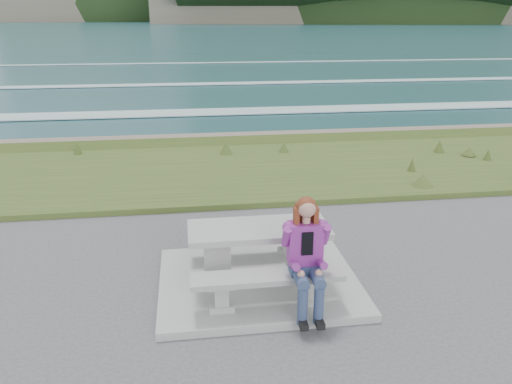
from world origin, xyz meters
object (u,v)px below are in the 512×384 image
bench_seaward (252,233)px  picnic_table (259,239)px  bench_landward (267,282)px  seated_woman (307,273)px

bench_seaward → picnic_table: bearing=-90.0°
picnic_table → bench_landward: bearing=-90.0°
bench_landward → bench_seaward: same height
bench_landward → bench_seaward: (0.00, 1.40, 0.00)m
bench_landward → bench_seaward: bearing=90.0°
seated_woman → picnic_table: bearing=119.1°
picnic_table → bench_landward: (0.00, -0.70, -0.23)m
picnic_table → bench_seaward: picnic_table is taller
bench_landward → seated_woman: 0.48m
picnic_table → bench_landward: picnic_table is taller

